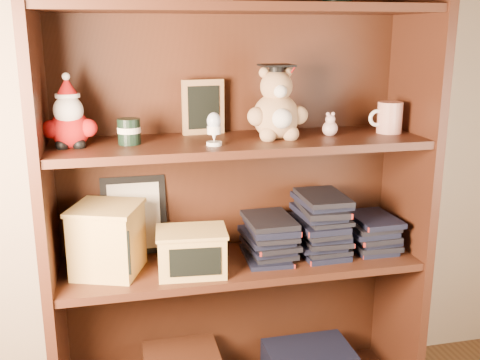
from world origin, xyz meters
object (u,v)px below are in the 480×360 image
object	(u,v)px
grad_teddy_bear	(277,110)
treats_box	(108,239)
teacher_mug	(389,118)
bookcase	(236,188)

from	to	relation	value
grad_teddy_bear	treats_box	world-z (taller)	grad_teddy_bear
grad_teddy_bear	treats_box	distance (m)	0.65
teacher_mug	bookcase	bearing A→B (deg)	174.22
grad_teddy_bear	teacher_mug	size ratio (longest dim) A/B	2.04
bookcase	teacher_mug	xyz separation A→B (m)	(0.50, -0.05, 0.22)
teacher_mug	treats_box	bearing A→B (deg)	-179.94
teacher_mug	treats_box	distance (m)	0.98
grad_teddy_bear	teacher_mug	world-z (taller)	grad_teddy_bear
grad_teddy_bear	teacher_mug	bearing A→B (deg)	1.05
bookcase	teacher_mug	distance (m)	0.55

